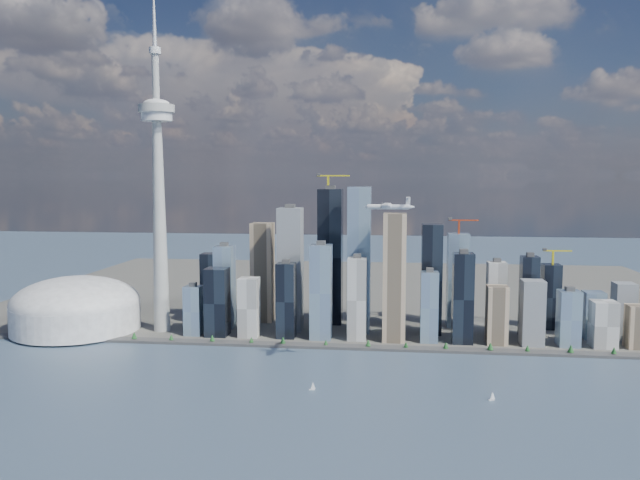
# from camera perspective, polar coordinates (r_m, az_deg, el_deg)

# --- Properties ---
(ground) EXTENTS (4000.00, 4000.00, 0.00)m
(ground) POSITION_cam_1_polar(r_m,az_deg,el_deg) (689.00, 0.66, -15.48)
(ground) COLOR #33465A
(ground) RESTS_ON ground
(seawall) EXTENTS (1100.00, 22.00, 4.00)m
(seawall) POSITION_cam_1_polar(r_m,az_deg,el_deg) (924.83, 2.30, -9.74)
(seawall) COLOR #383838
(seawall) RESTS_ON ground
(land) EXTENTS (1400.00, 900.00, 3.00)m
(land) POSITION_cam_1_polar(r_m,az_deg,el_deg) (1362.88, 3.74, -4.68)
(land) COLOR #4C4C47
(land) RESTS_ON ground
(shoreline_trees) EXTENTS (960.53, 7.20, 8.80)m
(shoreline_trees) POSITION_cam_1_polar(r_m,az_deg,el_deg) (923.03, 2.30, -9.33)
(shoreline_trees) COLOR #3F2D1E
(shoreline_trees) RESTS_ON seawall
(skyscraper_cluster) EXTENTS (736.00, 142.00, 252.26)m
(skyscraper_cluster) POSITION_cam_1_polar(r_m,az_deg,el_deg) (990.24, 6.15, -4.20)
(skyscraper_cluster) COLOR black
(skyscraper_cluster) RESTS_ON land
(needle_tower) EXTENTS (56.00, 56.00, 550.50)m
(needle_tower) POSITION_cam_1_polar(r_m,az_deg,el_deg) (1016.68, -14.55, 4.84)
(needle_tower) COLOR #A0A09B
(needle_tower) RESTS_ON land
(dome_stadium) EXTENTS (200.00, 200.00, 86.00)m
(dome_stadium) POSITION_cam_1_polar(r_m,az_deg,el_deg) (1086.98, -21.41, -5.75)
(dome_stadium) COLOR #B8B8B8
(dome_stadium) RESTS_ON land
(airplane) EXTENTS (60.80, 53.75, 14.82)m
(airplane) POSITION_cam_1_polar(r_m,az_deg,el_deg) (754.94, 6.33, 3.09)
(airplane) COLOR silver
(airplane) RESTS_ON ground
(sailboat_west) EXTENTS (7.71, 3.06, 10.64)m
(sailboat_west) POSITION_cam_1_polar(r_m,az_deg,el_deg) (753.48, -0.69, -13.30)
(sailboat_west) COLOR white
(sailboat_west) RESTS_ON ground
(sailboat_east) EXTENTS (7.75, 4.28, 10.89)m
(sailboat_east) POSITION_cam_1_polar(r_m,az_deg,el_deg) (746.79, 15.46, -13.69)
(sailboat_east) COLOR white
(sailboat_east) RESTS_ON ground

